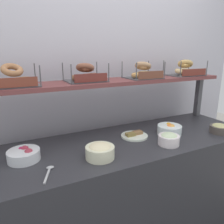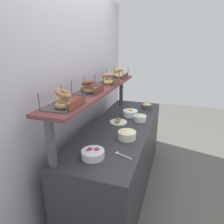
{
  "view_description": "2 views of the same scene",
  "coord_description": "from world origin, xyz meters",
  "views": [
    {
      "loc": [
        -0.83,
        -1.33,
        1.51
      ],
      "look_at": [
        -0.16,
        0.01,
        1.09
      ],
      "focal_mm": 35.36,
      "sensor_mm": 36.0,
      "label": 1
    },
    {
      "loc": [
        -2.12,
        -0.59,
        1.77
      ],
      "look_at": [
        -0.07,
        0.08,
        1.03
      ],
      "focal_mm": 32.22,
      "sensor_mm": 36.0,
      "label": 2
    }
  ],
  "objects": [
    {
      "name": "bagel_basket_sesame",
      "position": [
        0.26,
        0.25,
        1.33
      ],
      "size": [
        0.29,
        0.25,
        0.15
      ],
      "color": "#4C4C51",
      "rests_on": "upper_shelf"
    },
    {
      "name": "bowl_beet_salad",
      "position": [
        -0.76,
        0.03,
        0.89
      ],
      "size": [
        0.2,
        0.2,
        0.08
      ],
      "color": "white",
      "rests_on": "deli_counter"
    },
    {
      "name": "back_wall",
      "position": [
        0.0,
        0.55,
        1.2
      ],
      "size": [
        3.28,
        0.06,
        2.4
      ],
      "primitive_type": "cube",
      "color": "silver",
      "rests_on": "ground_plane"
    },
    {
      "name": "shelf_riser_left",
      "position": [
        -0.98,
        0.27,
        1.05
      ],
      "size": [
        0.05,
        0.05,
        0.4
      ],
      "primitive_type": "cube",
      "color": "#4C4C51",
      "rests_on": "deli_counter"
    },
    {
      "name": "ground_plane",
      "position": [
        0.0,
        0.0,
        0.0
      ],
      "size": [
        8.0,
        8.0,
        0.0
      ],
      "primitive_type": "plane",
      "color": "#595651"
    },
    {
      "name": "bowl_scallion_spread",
      "position": [
        0.2,
        -0.19,
        0.89
      ],
      "size": [
        0.15,
        0.15,
        0.09
      ],
      "color": "white",
      "rests_on": "deli_counter"
    },
    {
      "name": "bowl_potato_salad",
      "position": [
        -0.33,
        -0.16,
        0.9
      ],
      "size": [
        0.18,
        0.18,
        0.1
      ],
      "color": "#E9E8C2",
      "rests_on": "deli_counter"
    },
    {
      "name": "shelf_riser_right",
      "position": [
        0.98,
        0.27,
        1.05
      ],
      "size": [
        0.05,
        0.05,
        0.4
      ],
      "primitive_type": "cube",
      "color": "#4C4C51",
      "rests_on": "deli_counter"
    },
    {
      "name": "upper_shelf",
      "position": [
        0.0,
        0.27,
        1.26
      ],
      "size": [
        2.04,
        0.32,
        0.03
      ],
      "primitive_type": "cube",
      "color": "brown",
      "rests_on": "shelf_riser_left"
    },
    {
      "name": "deli_counter",
      "position": [
        0.0,
        0.0,
        0.42
      ],
      "size": [
        2.08,
        0.7,
        0.85
      ],
      "primitive_type": "cube",
      "color": "#2D2D33",
      "rests_on": "ground_plane"
    },
    {
      "name": "bagel_basket_plain",
      "position": [
        0.75,
        0.26,
        1.33
      ],
      "size": [
        0.34,
        0.26,
        0.16
      ],
      "color": "#4C4C51",
      "rests_on": "upper_shelf"
    },
    {
      "name": "bagel_basket_cinnamon_raisin",
      "position": [
        -0.25,
        0.28,
        1.33
      ],
      "size": [
        0.3,
        0.25,
        0.15
      ],
      "color": "#4C4C51",
      "rests_on": "upper_shelf"
    },
    {
      "name": "bowl_fruit_salad",
      "position": [
        0.35,
        -0.04,
        0.89
      ],
      "size": [
        0.19,
        0.19,
        0.09
      ],
      "color": "white",
      "rests_on": "deli_counter"
    },
    {
      "name": "serving_spoon_near_plate",
      "position": [
        -0.65,
        -0.19,
        0.86
      ],
      "size": [
        0.09,
        0.17,
        0.01
      ],
      "color": "#B7B7BC",
      "rests_on": "deli_counter"
    },
    {
      "name": "bowl_hummus",
      "position": [
        0.75,
        -0.19,
        0.89
      ],
      "size": [
        0.16,
        0.16,
        0.08
      ],
      "color": "#4D453F",
      "rests_on": "deli_counter"
    },
    {
      "name": "serving_plate_white",
      "position": [
        0.06,
        0.05,
        0.86
      ],
      "size": [
        0.21,
        0.21,
        0.04
      ],
      "color": "white",
      "rests_on": "deli_counter"
    },
    {
      "name": "bagel_basket_everything",
      "position": [
        -0.76,
        0.27,
        1.33
      ],
      "size": [
        0.32,
        0.26,
        0.16
      ],
      "color": "#4C4C51",
      "rests_on": "upper_shelf"
    }
  ]
}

